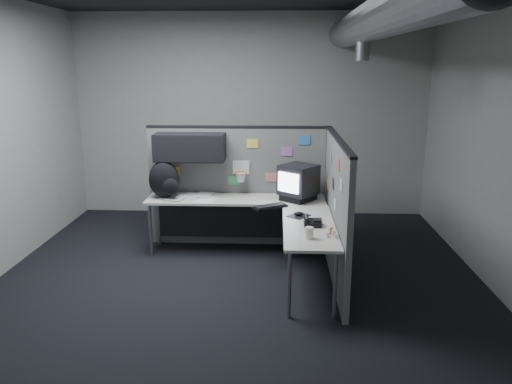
{
  "coord_description": "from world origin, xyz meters",
  "views": [
    {
      "loc": [
        0.43,
        -5.22,
        2.42
      ],
      "look_at": [
        0.19,
        0.35,
        0.98
      ],
      "focal_mm": 35.0,
      "sensor_mm": 36.0,
      "label": 1
    }
  ],
  "objects_px": {
    "backpack": "(165,180)",
    "desk": "(254,213)",
    "monitor": "(298,182)",
    "keyboard": "(270,207)",
    "phone": "(312,222)"
  },
  "relations": [
    {
      "from": "keyboard",
      "to": "phone",
      "type": "xyz_separation_m",
      "value": [
        0.46,
        -0.64,
        0.02
      ]
    },
    {
      "from": "monitor",
      "to": "keyboard",
      "type": "height_order",
      "value": "monitor"
    },
    {
      "from": "phone",
      "to": "backpack",
      "type": "bearing_deg",
      "value": 160.63
    },
    {
      "from": "phone",
      "to": "backpack",
      "type": "height_order",
      "value": "backpack"
    },
    {
      "from": "desk",
      "to": "monitor",
      "type": "height_order",
      "value": "monitor"
    },
    {
      "from": "desk",
      "to": "backpack",
      "type": "relative_size",
      "value": 4.77
    },
    {
      "from": "monitor",
      "to": "backpack",
      "type": "bearing_deg",
      "value": 172.92
    },
    {
      "from": "keyboard",
      "to": "backpack",
      "type": "xyz_separation_m",
      "value": [
        -1.36,
        0.4,
        0.22
      ]
    },
    {
      "from": "backpack",
      "to": "desk",
      "type": "bearing_deg",
      "value": -33.88
    },
    {
      "from": "monitor",
      "to": "keyboard",
      "type": "xyz_separation_m",
      "value": [
        -0.35,
        -0.38,
        -0.22
      ]
    },
    {
      "from": "monitor",
      "to": "backpack",
      "type": "distance_m",
      "value": 1.71
    },
    {
      "from": "phone",
      "to": "backpack",
      "type": "relative_size",
      "value": 0.43
    },
    {
      "from": "backpack",
      "to": "keyboard",
      "type": "bearing_deg",
      "value": -37.98
    },
    {
      "from": "monitor",
      "to": "phone",
      "type": "xyz_separation_m",
      "value": [
        0.11,
        -1.03,
        -0.2
      ]
    },
    {
      "from": "desk",
      "to": "backpack",
      "type": "height_order",
      "value": "backpack"
    }
  ]
}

